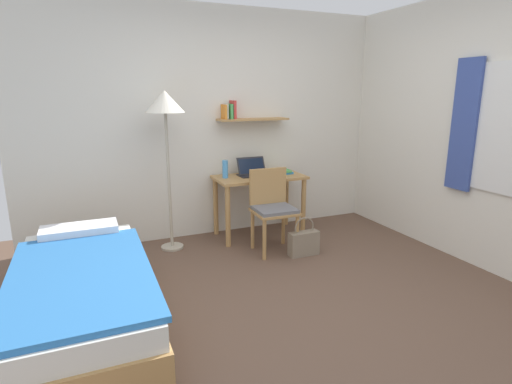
{
  "coord_description": "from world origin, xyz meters",
  "views": [
    {
      "loc": [
        -1.45,
        -2.54,
        1.67
      ],
      "look_at": [
        -0.15,
        0.51,
        0.85
      ],
      "focal_mm": 28.53,
      "sensor_mm": 36.0,
      "label": 1
    }
  ],
  "objects_px": {
    "bed": "(84,296)",
    "water_bottle": "(225,169)",
    "laptop": "(252,171)",
    "desk_chair": "(272,206)",
    "desk": "(259,188)",
    "handbag": "(304,242)",
    "standing_lamp": "(165,111)",
    "book_stack": "(283,172)"
  },
  "relations": [
    {
      "from": "bed",
      "to": "laptop",
      "type": "height_order",
      "value": "laptop"
    },
    {
      "from": "desk",
      "to": "book_stack",
      "type": "bearing_deg",
      "value": 4.58
    },
    {
      "from": "desk_chair",
      "to": "book_stack",
      "type": "xyz_separation_m",
      "value": [
        0.38,
        0.51,
        0.25
      ]
    },
    {
      "from": "laptop",
      "to": "desk_chair",
      "type": "bearing_deg",
      "value": -90.78
    },
    {
      "from": "desk_chair",
      "to": "standing_lamp",
      "type": "xyz_separation_m",
      "value": [
        -0.99,
        0.47,
        0.99
      ]
    },
    {
      "from": "bed",
      "to": "standing_lamp",
      "type": "height_order",
      "value": "standing_lamp"
    },
    {
      "from": "desk",
      "to": "handbag",
      "type": "distance_m",
      "value": 0.9
    },
    {
      "from": "standing_lamp",
      "to": "water_bottle",
      "type": "distance_m",
      "value": 0.94
    },
    {
      "from": "standing_lamp",
      "to": "book_stack",
      "type": "distance_m",
      "value": 1.56
    },
    {
      "from": "desk",
      "to": "handbag",
      "type": "bearing_deg",
      "value": -77.05
    },
    {
      "from": "laptop",
      "to": "water_bottle",
      "type": "xyz_separation_m",
      "value": [
        -0.34,
        -0.03,
        0.05
      ]
    },
    {
      "from": "bed",
      "to": "laptop",
      "type": "xyz_separation_m",
      "value": [
        1.89,
        1.39,
        0.53
      ]
    },
    {
      "from": "book_stack",
      "to": "handbag",
      "type": "height_order",
      "value": "book_stack"
    },
    {
      "from": "laptop",
      "to": "standing_lamp",
      "type": "bearing_deg",
      "value": -174.04
    },
    {
      "from": "desk",
      "to": "book_stack",
      "type": "distance_m",
      "value": 0.36
    },
    {
      "from": "bed",
      "to": "desk_chair",
      "type": "distance_m",
      "value": 2.07
    },
    {
      "from": "desk",
      "to": "laptop",
      "type": "relative_size",
      "value": 3.01
    },
    {
      "from": "bed",
      "to": "desk",
      "type": "height_order",
      "value": "desk"
    },
    {
      "from": "standing_lamp",
      "to": "handbag",
      "type": "bearing_deg",
      "value": -30.97
    },
    {
      "from": "desk_chair",
      "to": "water_bottle",
      "type": "bearing_deg",
      "value": 121.62
    },
    {
      "from": "laptop",
      "to": "handbag",
      "type": "bearing_deg",
      "value": -74.74
    },
    {
      "from": "desk",
      "to": "water_bottle",
      "type": "xyz_separation_m",
      "value": [
        -0.4,
        0.05,
        0.24
      ]
    },
    {
      "from": "desk",
      "to": "handbag",
      "type": "xyz_separation_m",
      "value": [
        0.18,
        -0.76,
        -0.44
      ]
    },
    {
      "from": "standing_lamp",
      "to": "laptop",
      "type": "bearing_deg",
      "value": 5.96
    },
    {
      "from": "desk",
      "to": "handbag",
      "type": "height_order",
      "value": "desk"
    },
    {
      "from": "bed",
      "to": "book_stack",
      "type": "bearing_deg",
      "value": 30.44
    },
    {
      "from": "desk",
      "to": "standing_lamp",
      "type": "relative_size",
      "value": 0.62
    },
    {
      "from": "desk",
      "to": "desk_chair",
      "type": "height_order",
      "value": "desk_chair"
    },
    {
      "from": "laptop",
      "to": "desk",
      "type": "bearing_deg",
      "value": -55.68
    },
    {
      "from": "standing_lamp",
      "to": "handbag",
      "type": "height_order",
      "value": "standing_lamp"
    },
    {
      "from": "water_bottle",
      "to": "laptop",
      "type": "bearing_deg",
      "value": 4.56
    },
    {
      "from": "water_bottle",
      "to": "book_stack",
      "type": "bearing_deg",
      "value": -2.19
    },
    {
      "from": "desk_chair",
      "to": "book_stack",
      "type": "bearing_deg",
      "value": 53.64
    },
    {
      "from": "bed",
      "to": "standing_lamp",
      "type": "relative_size",
      "value": 1.15
    },
    {
      "from": "water_bottle",
      "to": "handbag",
      "type": "bearing_deg",
      "value": -54.95
    },
    {
      "from": "desk_chair",
      "to": "standing_lamp",
      "type": "distance_m",
      "value": 1.48
    },
    {
      "from": "desk",
      "to": "desk_chair",
      "type": "relative_size",
      "value": 1.19
    },
    {
      "from": "desk",
      "to": "laptop",
      "type": "height_order",
      "value": "laptop"
    },
    {
      "from": "bed",
      "to": "water_bottle",
      "type": "relative_size",
      "value": 9.58
    },
    {
      "from": "bed",
      "to": "handbag",
      "type": "height_order",
      "value": "bed"
    },
    {
      "from": "standing_lamp",
      "to": "desk",
      "type": "bearing_deg",
      "value": 1.32
    },
    {
      "from": "bed",
      "to": "water_bottle",
      "type": "height_order",
      "value": "water_bottle"
    }
  ]
}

